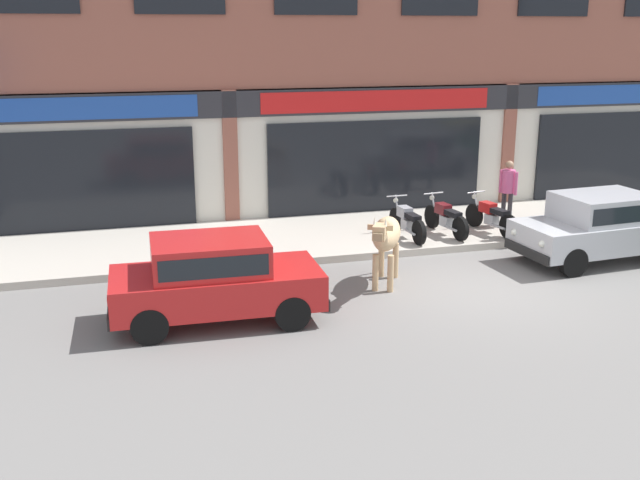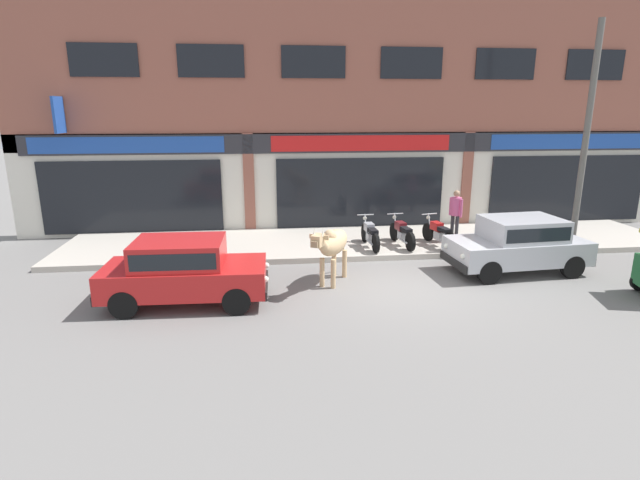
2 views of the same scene
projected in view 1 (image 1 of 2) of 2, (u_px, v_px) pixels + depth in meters
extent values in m
plane|color=slate|center=(478.00, 286.00, 14.50)|extent=(90.00, 90.00, 0.00)
cube|color=#B7AFA3|center=(401.00, 230.00, 18.25)|extent=(19.00, 3.73, 0.16)
cube|color=silver|center=(373.00, 151.00, 19.79)|extent=(23.00, 0.55, 3.40)
cube|color=#28282D|center=(378.00, 100.00, 19.13)|extent=(22.08, 0.08, 0.64)
cube|color=black|center=(70.00, 182.00, 17.59)|extent=(5.83, 0.10, 2.40)
cube|color=#1E479E|center=(63.00, 109.00, 17.11)|extent=(6.13, 0.05, 0.52)
cube|color=#8E5142|center=(231.00, 159.00, 18.52)|extent=(0.36, 0.12, 3.40)
cube|color=black|center=(377.00, 166.00, 19.58)|extent=(5.83, 0.10, 2.40)
cube|color=red|center=(378.00, 101.00, 19.10)|extent=(6.13, 0.05, 0.52)
cube|color=#8E5142|center=(508.00, 147.00, 20.51)|extent=(0.36, 0.12, 3.40)
cube|color=black|center=(627.00, 154.00, 21.58)|extent=(5.83, 0.10, 2.40)
cube|color=#1E479E|center=(634.00, 94.00, 21.10)|extent=(6.13, 0.05, 0.52)
ellipsoid|color=tan|center=(387.00, 234.00, 14.38)|extent=(1.11, 1.48, 0.60)
sphere|color=tan|center=(385.00, 226.00, 14.05)|extent=(0.32, 0.32, 0.32)
cylinder|color=tan|center=(390.00, 274.00, 14.12)|extent=(0.12, 0.12, 0.72)
cylinder|color=tan|center=(375.00, 273.00, 14.18)|extent=(0.12, 0.12, 0.72)
cylinder|color=tan|center=(396.00, 260.00, 14.94)|extent=(0.12, 0.12, 0.72)
cylinder|color=tan|center=(381.00, 259.00, 14.99)|extent=(0.12, 0.12, 0.72)
cylinder|color=tan|center=(381.00, 237.00, 13.56)|extent=(0.43, 0.52, 0.43)
cube|color=tan|center=(380.00, 232.00, 13.27)|extent=(0.36, 0.42, 0.26)
cube|color=#957A57|center=(378.00, 237.00, 13.11)|extent=(0.21, 0.20, 0.14)
cone|color=beige|center=(386.00, 222.00, 13.24)|extent=(0.10, 0.13, 0.19)
cone|color=beige|center=(375.00, 221.00, 13.28)|extent=(0.10, 0.13, 0.19)
cube|color=tan|center=(389.00, 228.00, 13.30)|extent=(0.14, 0.10, 0.10)
cube|color=tan|center=(371.00, 227.00, 13.36)|extent=(0.14, 0.10, 0.10)
cylinder|color=tan|center=(391.00, 235.00, 15.13)|extent=(0.11, 0.16, 0.60)
cylinder|color=black|center=(573.00, 262.00, 15.00)|extent=(0.61, 0.22, 0.60)
cylinder|color=black|center=(530.00, 244.00, 16.30)|extent=(0.61, 0.22, 0.60)
cylinder|color=black|center=(616.00, 234.00, 17.06)|extent=(0.61, 0.22, 0.60)
cube|color=#B2B5BA|center=(597.00, 234.00, 15.95)|extent=(3.61, 1.86, 0.60)
cube|color=#B2B5BA|center=(604.00, 207.00, 15.82)|extent=(2.00, 1.58, 0.56)
cube|color=black|center=(604.00, 207.00, 15.82)|extent=(1.85, 1.59, 0.35)
cube|color=black|center=(528.00, 252.00, 15.44)|extent=(0.23, 1.52, 0.20)
sphere|color=silver|center=(542.00, 244.00, 14.91)|extent=(0.14, 0.14, 0.14)
sphere|color=silver|center=(514.00, 232.00, 15.78)|extent=(0.14, 0.14, 0.14)
cylinder|color=black|center=(276.00, 285.00, 13.66)|extent=(0.60, 0.20, 0.60)
cylinder|color=black|center=(292.00, 313.00, 12.32)|extent=(0.60, 0.20, 0.60)
cylinder|color=black|center=(147.00, 296.00, 13.12)|extent=(0.60, 0.20, 0.60)
cylinder|color=black|center=(150.00, 326.00, 11.78)|extent=(0.60, 0.20, 0.60)
cube|color=red|center=(217.00, 288.00, 12.64)|extent=(3.55, 1.70, 0.60)
cube|color=red|center=(209.00, 255.00, 12.46)|extent=(1.94, 1.49, 0.56)
cube|color=black|center=(209.00, 255.00, 12.46)|extent=(1.79, 1.51, 0.35)
cube|color=black|center=(316.00, 291.00, 13.10)|extent=(0.16, 1.52, 0.20)
cube|color=black|center=(112.00, 309.00, 12.29)|extent=(0.16, 1.52, 0.20)
sphere|color=silver|center=(311.00, 267.00, 13.48)|extent=(0.14, 0.14, 0.14)
sphere|color=silver|center=(325.00, 284.00, 12.58)|extent=(0.14, 0.14, 0.14)
cube|color=red|center=(109.00, 281.00, 12.67)|extent=(0.03, 0.16, 0.14)
cube|color=red|center=(108.00, 301.00, 11.74)|extent=(0.03, 0.16, 0.14)
cylinder|color=black|center=(396.00, 220.00, 17.81)|extent=(0.13, 0.56, 0.56)
cylinder|color=black|center=(419.00, 233.00, 16.67)|extent=(0.13, 0.56, 0.56)
cube|color=#B2B5BA|center=(407.00, 224.00, 17.21)|extent=(0.22, 0.33, 0.24)
cube|color=#A8AAB2|center=(405.00, 212.00, 17.29)|extent=(0.26, 0.41, 0.24)
cube|color=black|center=(412.00, 217.00, 16.93)|extent=(0.25, 0.53, 0.12)
cylinder|color=#B2B5BA|center=(397.00, 208.00, 17.67)|extent=(0.05, 0.27, 0.59)
cylinder|color=#B2B5BA|center=(397.00, 196.00, 17.63)|extent=(0.52, 0.06, 0.03)
sphere|color=silver|center=(396.00, 200.00, 17.72)|extent=(0.12, 0.12, 0.12)
cylinder|color=#B2B5BA|center=(410.00, 232.00, 16.87)|extent=(0.09, 0.48, 0.06)
cylinder|color=black|center=(432.00, 217.00, 18.09)|extent=(0.17, 0.57, 0.56)
cylinder|color=black|center=(460.00, 229.00, 16.98)|extent=(0.17, 0.57, 0.56)
cube|color=#B2B5BA|center=(446.00, 221.00, 17.51)|extent=(0.24, 0.34, 0.24)
cube|color=maroon|center=(443.00, 209.00, 17.58)|extent=(0.29, 0.43, 0.24)
cube|color=black|center=(452.00, 213.00, 17.23)|extent=(0.28, 0.54, 0.12)
cylinder|color=#B2B5BA|center=(434.00, 205.00, 17.96)|extent=(0.07, 0.27, 0.59)
cylinder|color=#B2B5BA|center=(433.00, 193.00, 17.92)|extent=(0.52, 0.10, 0.03)
sphere|color=silver|center=(432.00, 198.00, 18.00)|extent=(0.12, 0.12, 0.12)
cylinder|color=#B2B5BA|center=(450.00, 228.00, 17.17)|extent=(0.12, 0.48, 0.06)
cylinder|color=black|center=(474.00, 215.00, 18.22)|extent=(0.21, 0.57, 0.56)
cylinder|color=black|center=(509.00, 227.00, 17.15)|extent=(0.21, 0.57, 0.56)
cube|color=#B2B5BA|center=(492.00, 219.00, 17.66)|extent=(0.26, 0.35, 0.24)
cube|color=red|center=(488.00, 207.00, 17.73)|extent=(0.31, 0.44, 0.24)
cube|color=black|center=(499.00, 212.00, 17.39)|extent=(0.32, 0.55, 0.12)
cylinder|color=#B2B5BA|center=(476.00, 204.00, 18.09)|extent=(0.09, 0.27, 0.59)
cylinder|color=#B2B5BA|center=(476.00, 192.00, 18.05)|extent=(0.52, 0.13, 0.03)
sphere|color=silver|center=(474.00, 196.00, 18.13)|extent=(0.12, 0.12, 0.12)
cylinder|color=#B2B5BA|center=(498.00, 227.00, 17.32)|extent=(0.15, 0.48, 0.06)
cylinder|color=#2D2D33|center=(510.00, 210.00, 18.23)|extent=(0.11, 0.11, 0.82)
cylinder|color=#2D2D33|center=(503.00, 208.00, 18.36)|extent=(0.11, 0.11, 0.82)
cylinder|color=#DB5B93|center=(508.00, 181.00, 18.11)|extent=(0.32, 0.32, 0.56)
cylinder|color=#DB5B93|center=(516.00, 184.00, 17.97)|extent=(0.08, 0.08, 0.56)
cylinder|color=#DB5B93|center=(501.00, 181.00, 18.26)|extent=(0.08, 0.08, 0.56)
sphere|color=tan|center=(510.00, 165.00, 18.00)|extent=(0.20, 0.20, 0.20)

